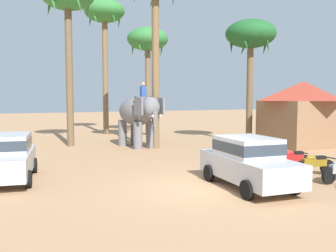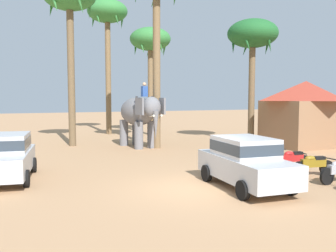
# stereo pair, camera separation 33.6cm
# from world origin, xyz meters

# --- Properties ---
(ground_plane) EXTENTS (120.00, 120.00, 0.00)m
(ground_plane) POSITION_xyz_m (0.00, 0.00, 0.00)
(ground_plane) COLOR tan
(car_sedan_foreground) EXTENTS (2.05, 4.19, 1.70)m
(car_sedan_foreground) POSITION_xyz_m (1.63, -0.44, 0.93)
(car_sedan_foreground) COLOR #B7BABF
(car_sedan_foreground) RESTS_ON ground
(car_parked_far_side) EXTENTS (2.26, 4.28, 1.70)m
(car_parked_far_side) POSITION_xyz_m (-5.88, 3.75, 0.93)
(car_parked_far_side) COLOR #B7BABF
(car_parked_far_side) RESTS_ON ground
(elephant_with_mahout) EXTENTS (2.28, 4.01, 3.88)m
(elephant_with_mahout) POSITION_xyz_m (1.31, 10.29, 1.99)
(elephant_with_mahout) COLOR slate
(elephant_with_mahout) RESTS_ON ground
(motorcycle_mid_row) EXTENTS (1.80, 0.55, 0.94)m
(motorcycle_mid_row) POSITION_xyz_m (5.06, 0.07, 0.46)
(motorcycle_mid_row) COLOR black
(motorcycle_mid_row) RESTS_ON ground
(motorcycle_fourth_in_row) EXTENTS (1.80, 0.55, 0.94)m
(motorcycle_fourth_in_row) POSITION_xyz_m (5.12, 1.33, 0.46)
(motorcycle_fourth_in_row) COLOR black
(motorcycle_fourth_in_row) RESTS_ON ground
(palm_tree_near_hut) EXTENTS (3.20, 3.20, 10.03)m
(palm_tree_near_hut) POSITION_xyz_m (-2.36, 12.41, 8.75)
(palm_tree_near_hut) COLOR brown
(palm_tree_near_hut) RESTS_ON ground
(palm_tree_left_of_road) EXTENTS (3.20, 3.20, 7.94)m
(palm_tree_left_of_road) POSITION_xyz_m (8.51, 9.17, 6.82)
(palm_tree_left_of_road) COLOR brown
(palm_tree_left_of_road) RESTS_ON ground
(palm_tree_far_back) EXTENTS (3.20, 3.20, 10.72)m
(palm_tree_far_back) POSITION_xyz_m (1.35, 18.67, 9.36)
(palm_tree_far_back) COLOR brown
(palm_tree_far_back) RESTS_ON ground
(palm_tree_leaning_seaward) EXTENTS (3.20, 3.20, 8.43)m
(palm_tree_leaning_seaward) POSITION_xyz_m (4.29, 16.76, 7.27)
(palm_tree_leaning_seaward) COLOR brown
(palm_tree_leaning_seaward) RESTS_ON ground
(roadside_hut) EXTENTS (5.12, 4.34, 4.00)m
(roadside_hut) POSITION_xyz_m (10.99, 7.02, 2.12)
(roadside_hut) COLOR #8C6647
(roadside_hut) RESTS_ON ground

